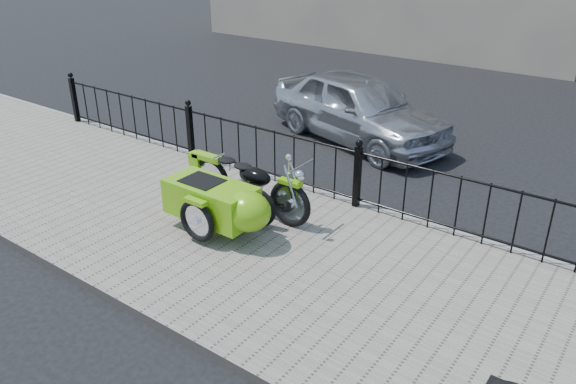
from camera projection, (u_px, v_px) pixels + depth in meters
The scene contains 7 objects.
ground at pixel (308, 248), 7.70m from camera, with size 120.00×120.00×0.00m, color black.
sidewalk at pixel (286, 260), 7.31m from camera, with size 30.00×3.80×0.12m, color gray.
curb at pixel (360, 206), 8.73m from camera, with size 30.00×0.10×0.12m, color gray.
iron_fence at pixel (357, 178), 8.40m from camera, with size 14.11×0.11×1.08m.
motorcycle_sidecar at pixel (228, 199), 7.72m from camera, with size 2.28×1.48×0.98m.
spare_tire at pixel (257, 208), 7.89m from camera, with size 0.59×0.59×0.08m, color black.
sedan_car at pixel (359, 108), 11.29m from camera, with size 1.63×4.05×1.38m, color #B6B9BE.
Camera 1 is at (3.68, -5.52, 4.00)m, focal length 35.00 mm.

